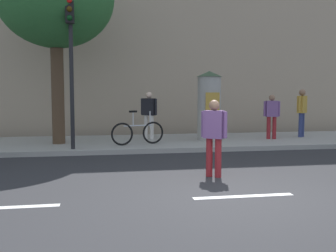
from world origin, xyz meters
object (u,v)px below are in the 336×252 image
object	(u,v)px
pedestrian_in_dark_shirt	(302,109)
pedestrian_with_backpack	(272,113)
bicycle_leaning	(138,132)
pedestrian_tallest	(149,111)
traffic_light	(71,48)
pedestrian_near_pole	(214,132)
poster_column	(209,105)

from	to	relation	value
pedestrian_in_dark_shirt	pedestrian_with_backpack	size ratio (longest dim) A/B	1.13
bicycle_leaning	pedestrian_tallest	bearing A→B (deg)	69.58
pedestrian_tallest	pedestrian_with_backpack	bearing A→B (deg)	-10.18
traffic_light	bicycle_leaning	world-z (taller)	traffic_light
pedestrian_tallest	bicycle_leaning	distance (m)	1.69
traffic_light	pedestrian_in_dark_shirt	bearing A→B (deg)	13.04
pedestrian_with_backpack	pedestrian_tallest	bearing A→B (deg)	169.82
traffic_light	pedestrian_tallest	world-z (taller)	traffic_light
pedestrian_near_pole	pedestrian_in_dark_shirt	distance (m)	7.47
traffic_light	pedestrian_near_pole	size ratio (longest dim) A/B	2.64
bicycle_leaning	pedestrian_near_pole	bearing A→B (deg)	-74.50
pedestrian_near_pole	pedestrian_with_backpack	distance (m)	6.24
pedestrian_tallest	bicycle_leaning	world-z (taller)	pedestrian_tallest
pedestrian_with_backpack	pedestrian_near_pole	bearing A→B (deg)	-125.66
pedestrian_in_dark_shirt	pedestrian_tallest	distance (m)	5.71
traffic_light	pedestrian_tallest	xyz separation A→B (m)	(2.52, 2.24, -1.91)
pedestrian_with_backpack	bicycle_leaning	bearing A→B (deg)	-171.75
pedestrian_near_pole	bicycle_leaning	distance (m)	4.55
poster_column	bicycle_leaning	distance (m)	2.82
pedestrian_tallest	pedestrian_with_backpack	size ratio (longest dim) A/B	1.06
bicycle_leaning	poster_column	bearing A→B (deg)	17.59
traffic_light	pedestrian_tallest	bearing A→B (deg)	41.54
traffic_light	pedestrian_near_pole	distance (m)	5.26
traffic_light	pedestrian_near_pole	bearing A→B (deg)	-48.55
pedestrian_tallest	pedestrian_with_backpack	xyz separation A→B (m)	(4.30, -0.77, -0.09)
pedestrian_in_dark_shirt	pedestrian_tallest	size ratio (longest dim) A/B	1.06
pedestrian_near_pole	poster_column	bearing A→B (deg)	75.28
pedestrian_near_pole	pedestrian_in_dark_shirt	world-z (taller)	pedestrian_in_dark_shirt
poster_column	bicycle_leaning	xyz separation A→B (m)	(-2.57, -0.82, -0.83)
pedestrian_near_pole	pedestrian_in_dark_shirt	xyz separation A→B (m)	(5.03, 5.51, 0.24)
poster_column	traffic_light	bearing A→B (deg)	-160.88
poster_column	pedestrian_near_pole	size ratio (longest dim) A/B	1.46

